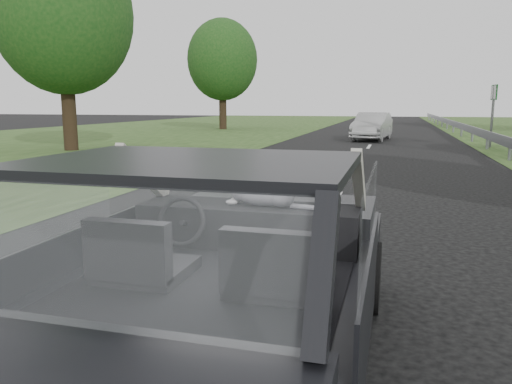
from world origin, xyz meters
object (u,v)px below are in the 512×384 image
Objects in this scene: highway_sign at (492,116)px; cat at (263,194)px; other_car at (372,126)px; subject_car at (220,268)px.

cat is at bearing -105.82° from highway_sign.
other_car reaches higher than cat.
other_car is (-0.20, 21.46, -0.43)m from cat.
cat is 21.46m from other_car.
other_car is (-0.09, 22.07, -0.06)m from subject_car.
cat is 0.24× the size of highway_sign.
other_car is 1.63× the size of highway_sign.
cat is 0.15× the size of other_car.
highway_sign is (4.76, -3.14, 0.57)m from other_car.
other_car is at bearing 144.70° from highway_sign.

